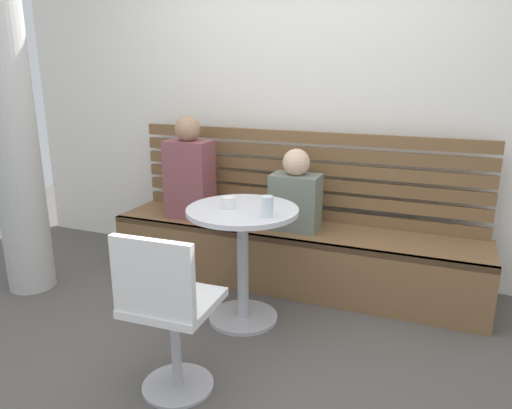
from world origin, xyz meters
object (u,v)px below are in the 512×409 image
Objects in this scene: booth_bench at (291,256)px; person_adult at (189,173)px; person_child_left at (296,195)px; cup_ceramic_white at (229,203)px; cup_glass_tall at (267,206)px; white_chair at (167,309)px; cafe_table at (243,243)px.

booth_bench is 3.50× the size of person_adult.
cup_ceramic_white is at bearing -109.55° from person_child_left.
booth_bench is 0.98m from person_adult.
person_adult is at bearing 142.57° from cup_glass_tall.
white_chair reaches higher than cup_ceramic_white.
cafe_table is 0.87× the size of white_chair.
person_adult is at bearing 140.13° from cafe_table.
cup_glass_tall is (0.23, 0.71, 0.34)m from white_chair.
white_chair is 10.63× the size of cup_ceramic_white.
person_adult is 0.84m from person_child_left.
person_adult reaches higher than person_child_left.
cafe_table is 6.17× the size of cup_glass_tall.
person_adult is (-0.65, 1.39, 0.32)m from white_chair.
cup_ceramic_white is at bearing -44.67° from person_adult.
cafe_table is at bearing 152.49° from cup_glass_tall.
cup_ceramic_white is at bearing -106.71° from booth_bench.
person_child_left reaches higher than booth_bench.
person_adult is 9.65× the size of cup_ceramic_white.
person_adult is (-0.69, 0.57, 0.27)m from cafe_table.
booth_bench is 22.50× the size of cup_glass_tall.
cup_ceramic_white reaches higher than cafe_table.
cup_ceramic_white is (-0.19, -0.64, 0.55)m from booth_bench.
white_chair is at bearing -107.85° from cup_glass_tall.
person_child_left is 0.71m from cup_glass_tall.
booth_bench is at bearing 96.39° from cup_glass_tall.
booth_bench is at bearing 155.62° from person_child_left.
cafe_table is (-0.12, -0.61, 0.30)m from booth_bench.
cup_glass_tall is at bearing -83.61° from booth_bench.
cup_glass_tall is (0.05, -0.70, 0.11)m from person_child_left.
person_child_left is at bearing 94.06° from cup_glass_tall.
cup_ceramic_white is (-0.08, -0.03, 0.26)m from cafe_table.
cup_glass_tall is at bearing -37.43° from person_adult.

